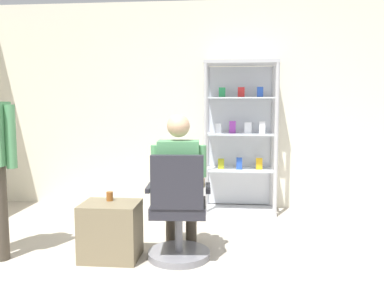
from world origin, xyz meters
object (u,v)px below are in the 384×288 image
at_px(tea_glass, 110,196).
at_px(storage_crate, 111,231).
at_px(office_chair, 178,217).
at_px(display_cabinet_main, 240,137).
at_px(seated_shopkeeper, 179,177).

bearing_deg(tea_glass, storage_crate, -70.43).
bearing_deg(tea_glass, office_chair, -5.22).
height_order(display_cabinet_main, storage_crate, display_cabinet_main).
bearing_deg(office_chair, tea_glass, 174.78).
relative_size(storage_crate, tea_glass, 6.10).
bearing_deg(office_chair, display_cabinet_main, 70.81).
distance_m(office_chair, seated_shopkeeper, 0.36).
bearing_deg(storage_crate, tea_glass, 109.57).
bearing_deg(display_cabinet_main, storage_crate, -125.16).
bearing_deg(office_chair, storage_crate, -178.29).
height_order(office_chair, storage_crate, office_chair).
xyz_separation_m(office_chair, seated_shopkeeper, (-0.01, 0.16, 0.32)).
relative_size(display_cabinet_main, tea_glass, 22.82).
bearing_deg(display_cabinet_main, office_chair, -109.19).
height_order(office_chair, tea_glass, office_chair).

